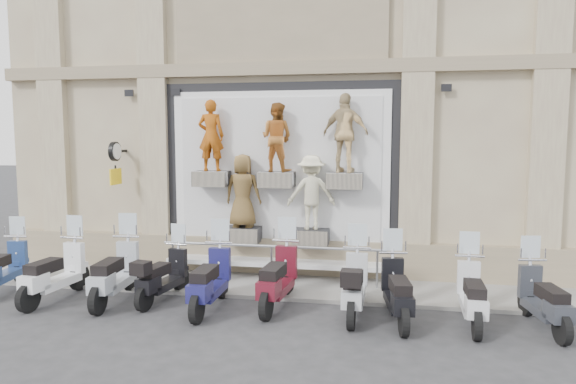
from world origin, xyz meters
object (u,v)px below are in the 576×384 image
Objects in this scene: scooter_a at (3,257)px; scooter_i at (473,282)px; scooter_g at (355,273)px; scooter_d at (163,265)px; scooter_h at (398,278)px; scooter_e at (210,267)px; scooter_b at (54,260)px; scooter_j at (544,286)px; guard_rail at (271,266)px; scooter_f at (278,265)px; scooter_c at (115,260)px; clock_sign_bracket at (115,158)px.

scooter_a is 9.47m from scooter_i.
scooter_g reaches higher than scooter_i.
scooter_i is at bearing -10.11° from scooter_a.
scooter_g is (3.82, -0.18, 0.07)m from scooter_d.
scooter_a is at bearing 170.39° from scooter_h.
scooter_e reaches higher than scooter_g.
scooter_b is at bearing -177.14° from scooter_i.
scooter_g is at bearing 170.14° from scooter_j.
guard_rail is 1.47m from scooter_f.
clock_sign_bracket is at bearing 112.49° from scooter_c.
scooter_a is at bearing -179.85° from scooter_g.
scooter_g is at bearing 179.10° from scooter_i.
guard_rail is 3.20m from scooter_h.
scooter_e is 1.10× the size of scooter_j.
scooter_b is (-0.19, -2.22, -1.98)m from clock_sign_bracket.
scooter_a is 3.60m from scooter_d.
scooter_g is (4.74, 0.05, -0.04)m from scooter_c.
guard_rail is at bearing 141.71° from scooter_g.
scooter_c is 0.96m from scooter_d.
scooter_d is at bearing -144.11° from guard_rail.
scooter_e is at bearing -176.98° from scooter_i.
scooter_h is at bearing -11.36° from scooter_g.
scooter_j is (7.96, -0.04, -0.09)m from scooter_c.
scooter_e is (1.10, -0.35, 0.09)m from scooter_d.
clock_sign_bracket is at bearing 161.85° from scooter_g.
scooter_h is (5.51, -0.12, -0.06)m from scooter_c.
scooter_e is at bearing 172.53° from scooter_j.
scooter_c reaches higher than scooter_e.
scooter_d is at bearing 179.52° from scooter_i.
clock_sign_bracket is 9.49m from scooter_j.
scooter_f reaches higher than scooter_j.
scooter_d is 0.98× the size of scooter_j.
scooter_f is at bearing 9.90° from scooter_d.
scooter_j is at bearing -4.71° from scooter_c.
scooter_c is 2.02m from scooter_e.
guard_rail is 2.48× the size of scooter_e.
scooter_f is at bearing 168.14° from scooter_j.
scooter_i is at bearing -15.32° from clock_sign_bracket.
guard_rail is 2.55× the size of scooter_g.
scooter_b is 8.04m from scooter_i.
scooter_j is at bearing 1.17° from scooter_f.
scooter_a is 1.01× the size of scooter_j.
clock_sign_bracket reaches higher than scooter_e.
scooter_g is at bearing 3.20° from scooter_e.
scooter_b is 0.99× the size of scooter_e.
scooter_b is at bearing -156.82° from guard_rail.
clock_sign_bracket is at bearing 144.05° from scooter_e.
scooter_e reaches higher than scooter_i.
scooter_c is (2.68, -0.18, 0.08)m from scooter_a.
guard_rail is 3.29m from scooter_c.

